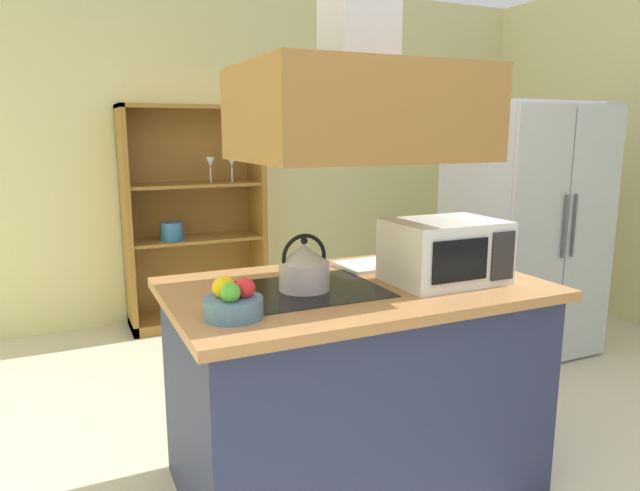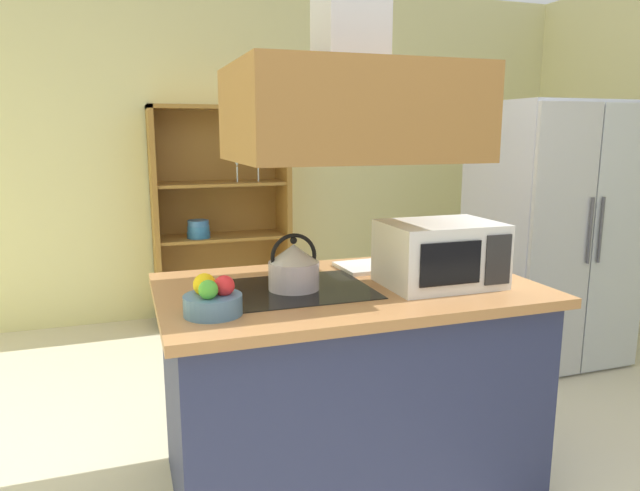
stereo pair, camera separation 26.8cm
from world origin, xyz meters
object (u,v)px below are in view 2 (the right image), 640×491
object	(u,v)px
kettle	(294,266)
dish_cabinet	(221,228)
cutting_board	(376,266)
microwave	(440,254)
fruit_bowl	(213,299)
refrigerator	(549,234)

from	to	relation	value
kettle	dish_cabinet	bearing A→B (deg)	87.46
cutting_board	microwave	size ratio (longest dim) A/B	0.74
kettle	cutting_board	world-z (taller)	kettle
microwave	fruit_bowl	bearing A→B (deg)	-174.01
refrigerator	fruit_bowl	bearing A→B (deg)	-154.24
microwave	fruit_bowl	distance (m)	0.95
kettle	microwave	size ratio (longest dim) A/B	0.49
microwave	refrigerator	bearing A→B (deg)	36.02
refrigerator	dish_cabinet	xyz separation A→B (m)	(-1.93, 1.55, -0.10)
kettle	microwave	distance (m)	0.60
cutting_board	refrigerator	bearing A→B (deg)	23.98
dish_cabinet	fruit_bowl	world-z (taller)	dish_cabinet
refrigerator	microwave	size ratio (longest dim) A/B	3.71
kettle	microwave	world-z (taller)	microwave
kettle	fruit_bowl	world-z (taller)	kettle
cutting_board	kettle	bearing A→B (deg)	-152.77
refrigerator	kettle	bearing A→B (deg)	-155.26
fruit_bowl	kettle	bearing A→B (deg)	31.34
kettle	microwave	xyz separation A→B (m)	(0.59, -0.12, 0.03)
refrigerator	dish_cabinet	world-z (taller)	dish_cabinet
cutting_board	fruit_bowl	size ratio (longest dim) A/B	1.68
refrigerator	dish_cabinet	bearing A→B (deg)	141.29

